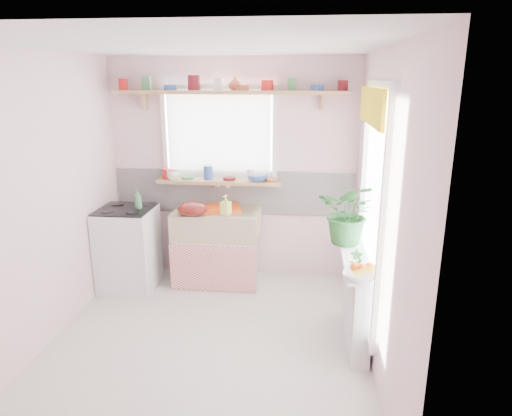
# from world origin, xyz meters

# --- Properties ---
(room) EXTENTS (3.20, 3.20, 3.20)m
(room) POSITION_xyz_m (0.66, 0.86, 1.37)
(room) COLOR beige
(room) RESTS_ON ground
(sink_unit) EXTENTS (0.95, 0.65, 1.11)m
(sink_unit) POSITION_xyz_m (-0.15, 1.29, 0.43)
(sink_unit) COLOR white
(sink_unit) RESTS_ON ground
(cooker) EXTENTS (0.58, 0.58, 0.93)m
(cooker) POSITION_xyz_m (-1.10, 1.05, 0.46)
(cooker) COLOR white
(cooker) RESTS_ON ground
(radiator_ledge) EXTENTS (0.22, 0.95, 0.78)m
(radiator_ledge) POSITION_xyz_m (1.30, 0.20, 0.40)
(radiator_ledge) COLOR white
(radiator_ledge) RESTS_ON ground
(windowsill) EXTENTS (1.40, 0.22, 0.04)m
(windowsill) POSITION_xyz_m (-0.15, 1.48, 1.14)
(windowsill) COLOR tan
(windowsill) RESTS_ON room
(pine_shelf) EXTENTS (2.52, 0.24, 0.04)m
(pine_shelf) POSITION_xyz_m (0.00, 1.47, 2.12)
(pine_shelf) COLOR tan
(pine_shelf) RESTS_ON room
(shelf_crockery) EXTENTS (2.47, 0.11, 0.12)m
(shelf_crockery) POSITION_xyz_m (-0.02, 1.47, 2.19)
(shelf_crockery) COLOR red
(shelf_crockery) RESTS_ON pine_shelf
(sill_crockery) EXTENTS (1.35, 0.11, 0.12)m
(sill_crockery) POSITION_xyz_m (-0.20, 1.48, 1.21)
(sill_crockery) COLOR red
(sill_crockery) RESTS_ON windowsill
(dish_tray) EXTENTS (0.50, 0.43, 0.04)m
(dish_tray) POSITION_xyz_m (-0.10, 1.32, 0.87)
(dish_tray) COLOR #FE5616
(dish_tray) RESTS_ON sink_unit
(colander) EXTENTS (0.40, 0.40, 0.15)m
(colander) POSITION_xyz_m (-0.37, 1.10, 0.92)
(colander) COLOR #5B120F
(colander) RESTS_ON sink_unit
(jade_plant) EXTENTS (0.67, 0.62, 0.60)m
(jade_plant) POSITION_xyz_m (1.23, 0.60, 1.08)
(jade_plant) COLOR #255C28
(jade_plant) RESTS_ON radiator_ledge
(fruit_bowl) EXTENTS (0.36, 0.36, 0.07)m
(fruit_bowl) POSITION_xyz_m (1.27, -0.20, 0.81)
(fruit_bowl) COLOR white
(fruit_bowl) RESTS_ON radiator_ledge
(herb_pot) EXTENTS (0.12, 0.09, 0.20)m
(herb_pot) POSITION_xyz_m (1.24, -0.08, 0.87)
(herb_pot) COLOR #306A2A
(herb_pot) RESTS_ON radiator_ledge
(soap_bottle_sink) EXTENTS (0.12, 0.13, 0.21)m
(soap_bottle_sink) POSITION_xyz_m (-0.02, 1.16, 0.96)
(soap_bottle_sink) COLOR #E6FF71
(soap_bottle_sink) RESTS_ON sink_unit
(sill_cup) EXTENTS (0.16, 0.16, 0.11)m
(sill_cup) POSITION_xyz_m (-0.66, 1.42, 1.21)
(sill_cup) COLOR white
(sill_cup) RESTS_ON windowsill
(sill_bowl) EXTENTS (0.27, 0.27, 0.07)m
(sill_bowl) POSITION_xyz_m (0.29, 1.46, 1.19)
(sill_bowl) COLOR #365BB0
(sill_bowl) RESTS_ON windowsill
(shelf_vase) EXTENTS (0.17, 0.17, 0.15)m
(shelf_vase) POSITION_xyz_m (0.04, 1.53, 2.21)
(shelf_vase) COLOR #B35437
(shelf_vase) RESTS_ON pine_shelf
(cooker_bottle) EXTENTS (0.09, 0.09, 0.21)m
(cooker_bottle) POSITION_xyz_m (-0.95, 1.06, 1.02)
(cooker_bottle) COLOR #41824F
(cooker_bottle) RESTS_ON cooker
(fruit) EXTENTS (0.20, 0.14, 0.10)m
(fruit) POSITION_xyz_m (1.28, -0.19, 0.87)
(fruit) COLOR orange
(fruit) RESTS_ON fruit_bowl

